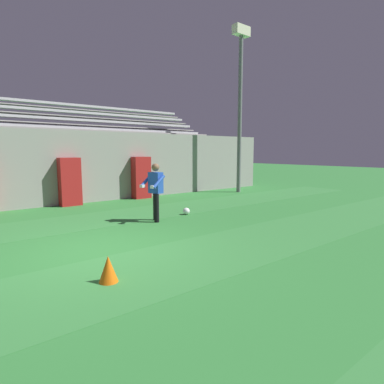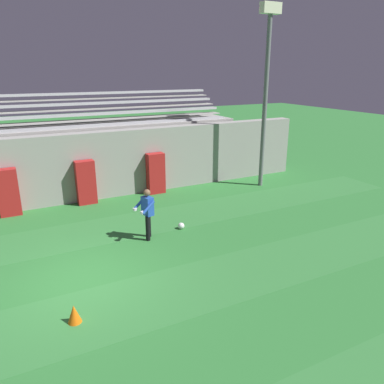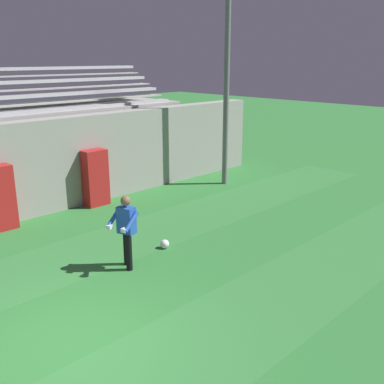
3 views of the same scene
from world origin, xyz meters
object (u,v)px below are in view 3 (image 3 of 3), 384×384
object	(u,v)px
padding_pillar_far_right	(95,178)
floodlight_pole	(227,44)
goalkeeper	(126,227)
soccer_ball	(165,244)
padding_pillar_gate_right	(0,198)

from	to	relation	value
padding_pillar_far_right	floodlight_pole	size ratio (longest dim) A/B	0.23
padding_pillar_far_right	floodlight_pole	xyz separation A→B (m)	(4.80, -1.18, 4.08)
floodlight_pole	goalkeeper	xyz separation A→B (m)	(-6.81, -3.11, -4.01)
goalkeeper	soccer_ball	distance (m)	1.55
padding_pillar_gate_right	padding_pillar_far_right	world-z (taller)	same
padding_pillar_gate_right	soccer_ball	xyz separation A→B (m)	(2.30, -4.08, -0.78)
soccer_ball	padding_pillar_far_right	bearing A→B (deg)	80.03
padding_pillar_far_right	floodlight_pole	world-z (taller)	floodlight_pole
floodlight_pole	padding_pillar_far_right	bearing A→B (deg)	166.15
goalkeeper	soccer_ball	world-z (taller)	goalkeeper
padding_pillar_gate_right	padding_pillar_far_right	size ratio (longest dim) A/B	1.00
padding_pillar_gate_right	goalkeeper	size ratio (longest dim) A/B	1.06
padding_pillar_far_right	goalkeeper	bearing A→B (deg)	-115.01
floodlight_pole	goalkeeper	size ratio (longest dim) A/B	4.69
padding_pillar_gate_right	padding_pillar_far_right	xyz separation A→B (m)	(3.02, 0.00, 0.00)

